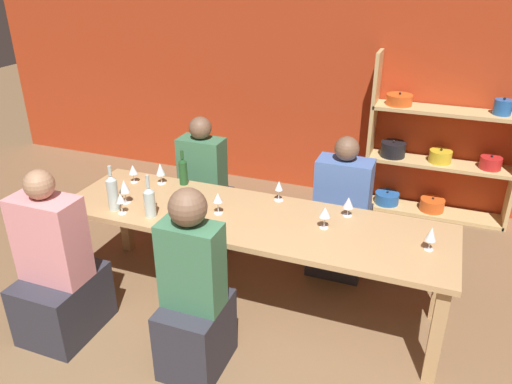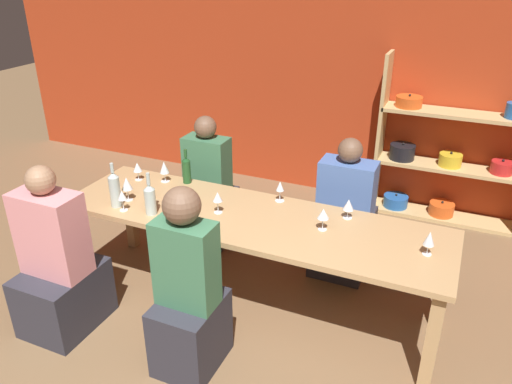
{
  "view_description": "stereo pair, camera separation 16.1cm",
  "coord_description": "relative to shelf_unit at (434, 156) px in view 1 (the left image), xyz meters",
  "views": [
    {
      "loc": [
        0.98,
        -1.33,
        2.45
      ],
      "look_at": [
        -0.18,
        1.69,
        0.9
      ],
      "focal_mm": 35.0,
      "sensor_mm": 36.0,
      "label": 1
    },
    {
      "loc": [
        1.13,
        -1.27,
        2.45
      ],
      "look_at": [
        -0.18,
        1.69,
        0.9
      ],
      "focal_mm": 35.0,
      "sensor_mm": 36.0,
      "label": 2
    }
  ],
  "objects": [
    {
      "name": "wine_glass_empty_b",
      "position": [
        -1.06,
        -1.73,
        0.23
      ],
      "size": [
        0.07,
        0.07,
        0.16
      ],
      "color": "white",
      "rests_on": "dining_table"
    },
    {
      "name": "person_near_a",
      "position": [
        -2.29,
        -2.8,
        -0.19
      ],
      "size": [
        0.45,
        0.57,
        1.24
      ],
      "color": "#2D2D38",
      "rests_on": "ground_plane"
    },
    {
      "name": "wine_bottle_green",
      "position": [
        -1.83,
        -2.29,
        0.24
      ],
      "size": [
        0.08,
        0.08,
        0.32
      ],
      "color": "#B2C6C1",
      "rests_on": "dining_table"
    },
    {
      "name": "wine_glass_white_a",
      "position": [
        -2.05,
        -2.33,
        0.23
      ],
      "size": [
        0.06,
        0.06,
        0.16
      ],
      "color": "white",
      "rests_on": "dining_table"
    },
    {
      "name": "person_far_a",
      "position": [
        -0.65,
        -1.28,
        -0.21
      ],
      "size": [
        0.45,
        0.56,
        1.17
      ],
      "rotation": [
        0.0,
        0.0,
        3.14
      ],
      "color": "#2D2D38",
      "rests_on": "ground_plane"
    },
    {
      "name": "person_near_b",
      "position": [
        -1.25,
        -2.77,
        -0.15
      ],
      "size": [
        0.37,
        0.47,
        1.28
      ],
      "color": "#2D2D38",
      "rests_on": "ground_plane"
    },
    {
      "name": "cell_phone",
      "position": [
        -1.41,
        -2.32,
        0.12
      ],
      "size": [
        0.12,
        0.17,
        0.01
      ],
      "color": "silver",
      "rests_on": "dining_table"
    },
    {
      "name": "wine_glass_red_c",
      "position": [
        -0.52,
        -1.78,
        0.22
      ],
      "size": [
        0.08,
        0.08,
        0.15
      ],
      "color": "white",
      "rests_on": "dining_table"
    },
    {
      "name": "wine_glass_empty_a",
      "position": [
        -2.28,
        -1.83,
        0.23
      ],
      "size": [
        0.07,
        0.07,
        0.15
      ],
      "color": "white",
      "rests_on": "dining_table"
    },
    {
      "name": "wine_glass_white_b",
      "position": [
        -1.4,
        -2.08,
        0.24
      ],
      "size": [
        0.07,
        0.07,
        0.16
      ],
      "color": "white",
      "rests_on": "dining_table"
    },
    {
      "name": "wine_bottle_dark",
      "position": [
        -2.14,
        -2.29,
        0.26
      ],
      "size": [
        0.08,
        0.08,
        0.34
      ],
      "color": "#B2C6C1",
      "rests_on": "dining_table"
    },
    {
      "name": "wine_glass_red_a",
      "position": [
        0.06,
        -2.05,
        0.23
      ],
      "size": [
        0.07,
        0.07,
        0.16
      ],
      "color": "white",
      "rests_on": "dining_table"
    },
    {
      "name": "shelf_unit",
      "position": [
        0.0,
        0.0,
        0.0
      ],
      "size": [
        1.42,
        0.3,
        1.62
      ],
      "color": "tan",
      "rests_on": "ground_plane"
    },
    {
      "name": "wall_back_red",
      "position": [
        -0.99,
        0.2,
        0.71
      ],
      "size": [
        8.8,
        0.06,
        2.7
      ],
      "color": "#B23819",
      "rests_on": "ground_plane"
    },
    {
      "name": "person_far_b",
      "position": [
        -1.89,
        -1.35,
        -0.19
      ],
      "size": [
        0.39,
        0.49,
        1.22
      ],
      "rotation": [
        0.0,
        0.0,
        3.14
      ],
      "color": "#2D2D38",
      "rests_on": "ground_plane"
    },
    {
      "name": "wine_glass_white_d",
      "position": [
        -2.06,
        -1.77,
        0.24
      ],
      "size": [
        0.08,
        0.08,
        0.18
      ],
      "color": "white",
      "rests_on": "dining_table"
    },
    {
      "name": "wine_glass_red_b",
      "position": [
        -2.12,
        -2.18,
        0.25
      ],
      "size": [
        0.08,
        0.08,
        0.19
      ],
      "color": "white",
      "rests_on": "dining_table"
    },
    {
      "name": "wine_glass_white_c",
      "position": [
        -0.63,
        -2.02,
        0.24
      ],
      "size": [
        0.08,
        0.08,
        0.16
      ],
      "color": "white",
      "rests_on": "dining_table"
    },
    {
      "name": "wine_bottle_amber",
      "position": [
        -1.88,
        -1.72,
        0.24
      ],
      "size": [
        0.07,
        0.07,
        0.29
      ],
      "color": "#1E4C23",
      "rests_on": "dining_table"
    },
    {
      "name": "dining_table",
      "position": [
        -1.16,
        -2.04,
        0.04
      ],
      "size": [
        2.84,
        0.81,
        0.75
      ],
      "color": "tan",
      "rests_on": "ground_plane"
    }
  ]
}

